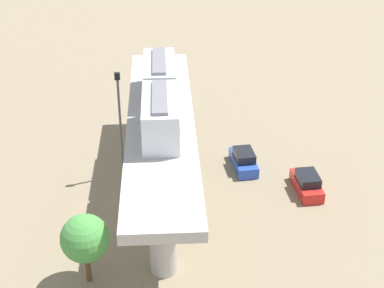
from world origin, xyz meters
name	(u,v)px	position (x,y,z in m)	size (l,w,h in m)	color
ground_plane	(163,195)	(0.00, 0.00, 0.00)	(120.00, 120.00, 0.00)	#84755B
viaduct	(161,139)	(0.00, 0.00, 5.34)	(5.20, 28.00, 7.03)	#B7B2AA
train	(160,96)	(0.00, -1.05, 8.56)	(2.64, 13.55, 3.24)	silver
parked_car_blue	(244,161)	(-7.28, -3.90, 0.74)	(2.21, 4.36, 1.76)	#284CB7
parked_car_red	(307,184)	(-12.08, 0.10, 0.74)	(2.10, 4.32, 1.76)	red
tree_near_viaduct	(85,239)	(5.11, 9.91, 3.59)	(3.25, 3.25, 5.24)	brown
signal_post	(120,120)	(3.40, -3.44, 5.33)	(0.44, 0.28, 9.63)	#4C4C51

